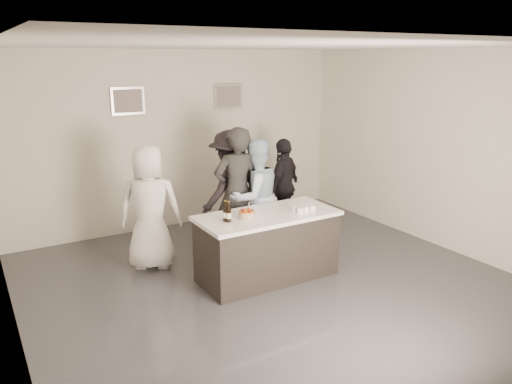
% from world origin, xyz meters
% --- Properties ---
extents(floor, '(6.00, 6.00, 0.00)m').
position_xyz_m(floor, '(0.00, 0.00, 0.00)').
color(floor, '#3D3D42').
rests_on(floor, ground).
extents(ceiling, '(6.00, 6.00, 0.00)m').
position_xyz_m(ceiling, '(0.00, 0.00, 3.00)').
color(ceiling, white).
extents(wall_back, '(6.00, 0.04, 3.00)m').
position_xyz_m(wall_back, '(0.00, 3.00, 1.50)').
color(wall_back, silver).
rests_on(wall_back, ground).
extents(wall_front, '(6.00, 0.04, 3.00)m').
position_xyz_m(wall_front, '(0.00, -3.00, 1.50)').
color(wall_front, silver).
rests_on(wall_front, ground).
extents(wall_left, '(0.04, 6.00, 3.00)m').
position_xyz_m(wall_left, '(-3.00, 0.00, 1.50)').
color(wall_left, silver).
rests_on(wall_left, ground).
extents(wall_right, '(0.04, 6.00, 3.00)m').
position_xyz_m(wall_right, '(3.00, 0.00, 1.50)').
color(wall_right, silver).
rests_on(wall_right, ground).
extents(picture_left, '(0.54, 0.04, 0.44)m').
position_xyz_m(picture_left, '(-0.90, 2.97, 2.20)').
color(picture_left, '#B2B2B7').
rests_on(picture_left, wall_back).
extents(picture_right, '(0.54, 0.04, 0.44)m').
position_xyz_m(picture_right, '(0.90, 2.97, 2.20)').
color(picture_right, '#B2B2B7').
rests_on(picture_right, wall_back).
extents(bar_counter, '(1.86, 0.86, 0.90)m').
position_xyz_m(bar_counter, '(0.05, 0.29, 0.45)').
color(bar_counter, white).
rests_on(bar_counter, ground).
extents(cake, '(0.20, 0.20, 0.08)m').
position_xyz_m(cake, '(-0.28, 0.27, 0.94)').
color(cake, orange).
rests_on(cake, bar_counter).
extents(beer_bottle_a, '(0.07, 0.07, 0.26)m').
position_xyz_m(beer_bottle_a, '(-0.56, 0.29, 1.03)').
color(beer_bottle_a, black).
rests_on(beer_bottle_a, bar_counter).
extents(beer_bottle_b, '(0.07, 0.07, 0.26)m').
position_xyz_m(beer_bottle_b, '(-0.55, 0.25, 1.03)').
color(beer_bottle_b, black).
rests_on(beer_bottle_b, bar_counter).
extents(tumbler_cluster, '(0.30, 0.19, 0.08)m').
position_xyz_m(tumbler_cluster, '(0.52, 0.14, 0.94)').
color(tumbler_cluster, orange).
rests_on(tumbler_cluster, bar_counter).
extents(candles, '(0.24, 0.08, 0.01)m').
position_xyz_m(candles, '(-0.21, -0.05, 0.90)').
color(candles, pink).
rests_on(candles, bar_counter).
extents(person_main_black, '(0.76, 0.55, 1.92)m').
position_xyz_m(person_main_black, '(0.11, 1.22, 0.96)').
color(person_main_black, '#252525').
rests_on(person_main_black, ground).
extents(person_main_blue, '(0.92, 0.75, 1.74)m').
position_xyz_m(person_main_blue, '(0.36, 1.14, 0.87)').
color(person_main_blue, silver).
rests_on(person_main_blue, ground).
extents(person_guest_left, '(1.02, 0.91, 1.75)m').
position_xyz_m(person_guest_left, '(-1.15, 1.42, 0.88)').
color(person_guest_left, white).
rests_on(person_guest_left, ground).
extents(person_guest_right, '(1.00, 0.82, 1.60)m').
position_xyz_m(person_guest_right, '(1.26, 1.70, 0.80)').
color(person_guest_right, black).
rests_on(person_guest_right, ground).
extents(person_guest_back, '(1.34, 1.04, 1.83)m').
position_xyz_m(person_guest_back, '(0.22, 1.59, 0.91)').
color(person_guest_back, black).
rests_on(person_guest_back, ground).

